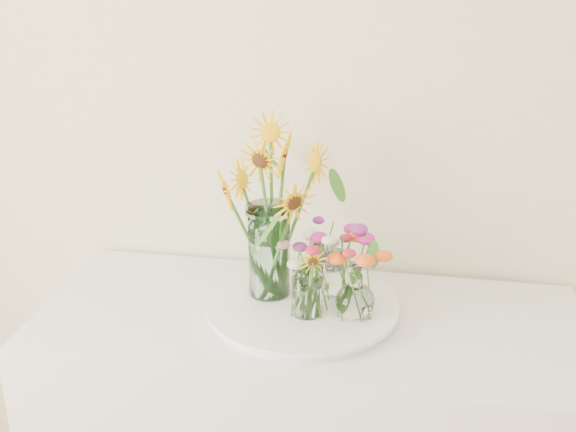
% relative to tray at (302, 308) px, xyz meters
% --- Properties ---
extents(tray, '(0.48, 0.48, 0.02)m').
position_rel_tray_xyz_m(tray, '(0.00, 0.00, 0.00)').
color(tray, white).
rests_on(tray, counter).
extents(mason_jar, '(0.13, 0.13, 0.25)m').
position_rel_tray_xyz_m(mason_jar, '(-0.09, 0.04, 0.14)').
color(mason_jar, '#A9DDCB').
rests_on(mason_jar, tray).
extents(sunflower_bouquet, '(0.67, 0.67, 0.47)m').
position_rel_tray_xyz_m(sunflower_bouquet, '(-0.09, 0.04, 0.25)').
color(sunflower_bouquet, '#FFB805').
rests_on(sunflower_bouquet, tray).
extents(small_vase_a, '(0.10, 0.10, 0.13)m').
position_rel_tray_xyz_m(small_vase_a, '(0.02, -0.06, 0.08)').
color(small_vase_a, white).
rests_on(small_vase_a, tray).
extents(wildflower_posy_a, '(0.21, 0.21, 0.22)m').
position_rel_tray_xyz_m(wildflower_posy_a, '(0.02, -0.06, 0.12)').
color(wildflower_posy_a, '#FF5916').
rests_on(wildflower_posy_a, tray).
extents(small_vase_b, '(0.12, 0.12, 0.14)m').
position_rel_tray_xyz_m(small_vase_b, '(0.14, -0.04, 0.08)').
color(small_vase_b, white).
rests_on(small_vase_b, tray).
extents(wildflower_posy_b, '(0.19, 0.19, 0.23)m').
position_rel_tray_xyz_m(wildflower_posy_b, '(0.14, -0.04, 0.13)').
color(wildflower_posy_b, '#FF5916').
rests_on(wildflower_posy_b, tray).
extents(small_vase_c, '(0.07, 0.07, 0.12)m').
position_rel_tray_xyz_m(small_vase_c, '(0.06, 0.07, 0.07)').
color(small_vase_c, white).
rests_on(small_vase_c, tray).
extents(wildflower_posy_c, '(0.21, 0.21, 0.21)m').
position_rel_tray_xyz_m(wildflower_posy_c, '(0.06, 0.07, 0.12)').
color(wildflower_posy_c, '#FF5916').
rests_on(wildflower_posy_c, tray).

